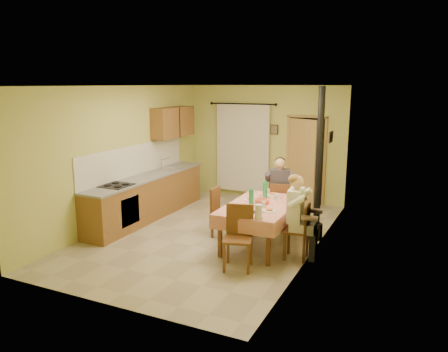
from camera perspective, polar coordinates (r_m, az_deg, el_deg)
The scene contains 17 objects.
floor at distance 8.47m, azimuth -1.84°, elevation -7.61°, with size 4.00×6.00×0.01m, color tan.
room_shell at distance 8.04m, azimuth -1.92°, elevation 4.70°, with size 4.04×6.04×2.82m.
kitchen_run at distance 9.50m, azimuth -9.97°, elevation -2.56°, with size 0.64×3.64×1.56m.
upper_cabinets at distance 10.39m, azimuth -6.65°, elevation 7.00°, with size 0.35×1.40×0.70m, color brown.
curtain at distance 10.95m, azimuth 2.44°, elevation 3.70°, with size 1.70×0.07×2.22m.
doorway at distance 10.47m, azimuth 10.38°, elevation 1.96°, with size 0.96×0.42×2.15m.
dining_table at distance 7.82m, azimuth 4.78°, elevation -6.39°, with size 1.13×1.87×0.76m.
tableware at distance 7.59m, azimuth 4.68°, elevation -3.43°, with size 0.80×1.66×0.33m.
chair_far at distance 8.86m, azimuth 7.16°, elevation -4.83°, with size 0.47×0.47×0.92m.
chair_near at distance 6.90m, azimuth 1.85°, elevation -9.70°, with size 0.53×0.53×0.99m.
chair_right at distance 7.35m, azimuth 9.52°, elevation -8.49°, with size 0.40×0.40×0.93m.
chair_left at distance 8.28m, azimuth -0.18°, elevation -5.96°, with size 0.38×0.38×0.93m.
man_far at distance 8.72m, azimuth 7.26°, elevation -1.09°, with size 0.64×0.57×1.39m.
man_right at distance 7.17m, azimuth 9.59°, elevation -4.05°, with size 0.49×0.60×1.39m.
stove_flue at distance 8.10m, azimuth 12.16°, elevation -1.23°, with size 0.24×0.24×2.80m.
picture_back at distance 10.68m, azimuth 6.59°, elevation 6.06°, with size 0.19×0.03×0.23m, color black.
picture_right at distance 8.52m, azimuth 13.79°, elevation 4.98°, with size 0.03×0.31×0.21m, color brown.
Camera 1 is at (3.63, -7.10, 2.84)m, focal length 35.00 mm.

